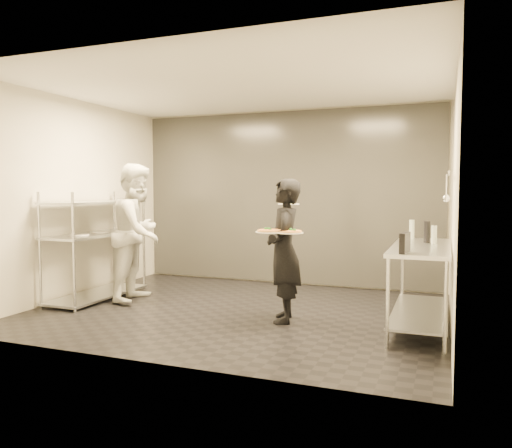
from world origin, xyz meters
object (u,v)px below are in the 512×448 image
at_px(bottle_green, 412,229).
at_px(pass_rack, 96,244).
at_px(chef, 138,232).
at_px(pizza_plate_far, 290,232).
at_px(salad_plate, 289,202).
at_px(prep_counter, 421,272).
at_px(bottle_clear, 434,235).
at_px(bottle_dark, 427,232).
at_px(waiter, 284,251).
at_px(pos_monitor, 405,243).
at_px(pizza_plate_near, 270,231).

bearing_deg(bottle_green, pass_rack, -169.13).
height_order(chef, pizza_plate_far, chef).
distance_m(chef, salad_plate, 2.23).
xyz_separation_m(prep_counter, bottle_clear, (0.12, 0.24, 0.40)).
xyz_separation_m(bottle_green, bottle_dark, (0.20, -0.49, 0.01)).
distance_m(prep_counter, waiter, 1.52).
xyz_separation_m(salad_plate, bottle_clear, (1.67, 0.13, -0.35)).
relative_size(pass_rack, prep_counter, 0.89).
bearing_deg(prep_counter, pos_monitor, -99.46).
bearing_deg(bottle_green, waiter, -142.15).
distance_m(bottle_green, bottle_clear, 0.62).
relative_size(waiter, salad_plate, 6.29).
height_order(bottle_green, bottle_dark, bottle_dark).
height_order(chef, pizza_plate_near, chef).
bearing_deg(salad_plate, pizza_plate_near, -95.60).
bearing_deg(pizza_plate_near, bottle_clear, 21.24).
relative_size(pizza_plate_near, bottle_clear, 1.59).
xyz_separation_m(prep_counter, waiter, (-1.49, -0.24, 0.20)).
relative_size(chef, bottle_green, 8.09).
relative_size(prep_counter, pizza_plate_far, 6.11).
bearing_deg(bottle_clear, pizza_plate_far, -155.76).
distance_m(pizza_plate_far, bottle_clear, 1.63).
relative_size(bottle_green, bottle_clear, 1.13).
bearing_deg(waiter, pos_monitor, 54.02).
bearing_deg(pos_monitor, chef, 174.05).
bearing_deg(bottle_dark, prep_counter, -98.85).
relative_size(waiter, pos_monitor, 6.08).
height_order(chef, salad_plate, chef).
relative_size(pass_rack, pizza_plate_near, 4.88).
height_order(pizza_plate_near, salad_plate, salad_plate).
xyz_separation_m(pizza_plate_far, bottle_dark, (1.41, 0.74, -0.02)).
relative_size(prep_counter, salad_plate, 6.85).
xyz_separation_m(waiter, pizza_plate_far, (0.13, -0.19, 0.24)).
height_order(pizza_plate_near, pizza_plate_far, pizza_plate_near).
bearing_deg(bottle_clear, salad_plate, -175.41).
relative_size(pizza_plate_near, salad_plate, 1.25).
height_order(pizza_plate_near, pos_monitor, pos_monitor).
distance_m(chef, pizza_plate_far, 2.44).
bearing_deg(bottle_clear, bottle_dark, 136.62).
xyz_separation_m(pass_rack, salad_plate, (2.78, 0.11, 0.60)).
bearing_deg(bottle_dark, pizza_plate_near, -155.77).
bearing_deg(bottle_clear, pizza_plate_near, -158.76).
height_order(salad_plate, bottle_dark, salad_plate).
xyz_separation_m(pizza_plate_near, salad_plate, (0.05, 0.54, 0.31)).
distance_m(bottle_clear, bottle_dark, 0.11).
xyz_separation_m(waiter, chef, (-2.24, 0.38, 0.11)).
xyz_separation_m(pass_rack, chef, (0.60, 0.14, 0.17)).
distance_m(salad_plate, pos_monitor, 1.69).
bearing_deg(pizza_plate_near, salad_plate, 84.40).
distance_m(waiter, pizza_plate_far, 0.33).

